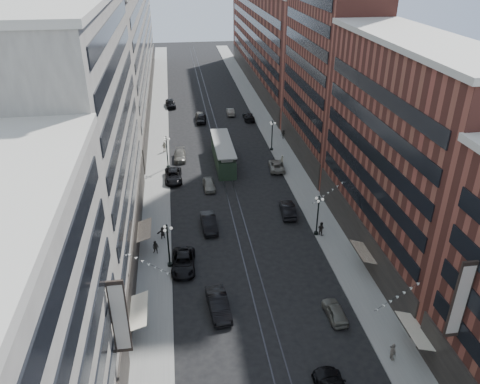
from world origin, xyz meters
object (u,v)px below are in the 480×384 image
pedestrian_4 (393,352)px  pedestrian_9 (283,134)px  lamppost_sw_mid (167,151)px  pedestrian_7 (321,228)px  car_14 (230,112)px  car_8 (180,156)px  pedestrian_5 (163,233)px  car_2 (183,262)px  car_5 (218,305)px  pedestrian_6 (164,147)px  car_12 (249,116)px  lamppost_se_mid (272,134)px  lamppost_se_far (318,214)px  car_extra_0 (200,117)px  car_extra_2 (209,185)px  car_extra_1 (209,223)px  car_11 (277,166)px  pedestrian_2 (156,247)px  pedestrian_8 (282,160)px  lamppost_sw_far (168,244)px  car_4 (335,311)px  car_7 (173,176)px  streetcar (223,154)px  car_13 (201,119)px  car_9 (170,103)px  car_10 (288,209)px

pedestrian_4 → pedestrian_9: (2.48, 53.84, -0.07)m
lamppost_sw_mid → pedestrian_7: (18.94, -23.12, -2.06)m
pedestrian_4 → car_14: pedestrian_4 is taller
car_8 → car_14: 25.39m
lamppost_sw_mid → pedestrian_5: size_ratio=3.49×
car_2 → pedestrian_5: 6.76m
car_5 → pedestrian_6: (-5.28, 42.07, 0.20)m
car_14 → car_12: bearing=132.8°
lamppost_se_mid → lamppost_se_far: bearing=-90.0°
lamppost_se_mid → pedestrian_4: 48.63m
car_extra_0 → car_extra_2: car_extra_0 is taller
car_2 → pedestrian_7: 17.94m
car_2 → car_12: bearing=76.1°
car_2 → car_extra_1: size_ratio=1.09×
pedestrian_5 → pedestrian_7: pedestrian_7 is taller
car_14 → car_11: bearing=99.4°
lamppost_se_mid → car_2: size_ratio=0.98×
pedestrian_2 → pedestrian_8: pedestrian_8 is taller
car_2 → pedestrian_8: pedestrian_8 is taller
car_2 → car_extra_0: car_extra_0 is taller
lamppost_sw_far → lamppost_se_far: 18.83m
car_extra_0 → car_4: bearing=-82.1°
pedestrian_6 → car_14: bearing=-148.8°
car_7 → pedestrian_2: bearing=-96.9°
lamppost_se_far → streetcar: bearing=111.2°
car_13 → pedestrian_7: (11.94, -45.10, 0.22)m
lamppost_se_mid → car_extra_1: size_ratio=1.07×
pedestrian_6 → pedestrian_7: 35.80m
car_11 → car_extra_1: size_ratio=1.00×
pedestrian_2 → car_extra_1: 8.29m
car_11 → car_13: (-10.60, 24.96, 0.11)m
pedestrian_5 → pedestrian_7: 19.83m
car_2 → car_extra_0: 51.09m
pedestrian_2 → car_4: bearing=-17.2°
car_9 → car_11: 40.12m
lamppost_se_far → car_14: (-4.80, 49.00, -2.39)m
streetcar → pedestrian_8: (9.50, -2.62, -0.65)m
lamppost_se_mid → streetcar: bearing=-154.8°
car_8 → car_14: (11.55, 22.61, -0.01)m
car_4 → pedestrian_9: bearing=-98.3°
lamppost_se_mid → car_8: size_ratio=1.12×
car_10 → car_12: size_ratio=0.97×
pedestrian_6 → car_9: bearing=-115.1°
pedestrian_9 → car_5: bearing=-121.1°
lamppost_se_mid → pedestrian_9: size_ratio=3.37×
lamppost_sw_mid → car_8: 4.62m
car_5 → pedestrian_5: car_5 is taller
car_11 → car_extra_0: bearing=-61.4°
car_8 → pedestrian_9: 20.81m
car_2 → pedestrian_6: 34.45m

